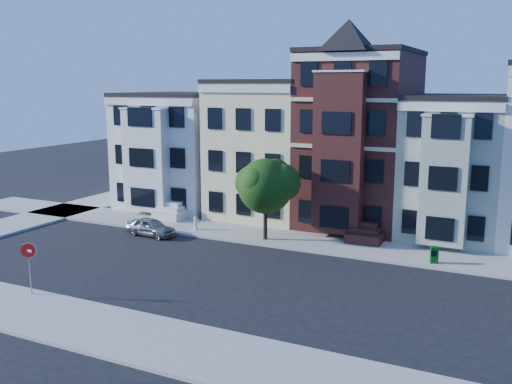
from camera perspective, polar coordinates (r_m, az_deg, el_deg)
The scene contains 12 objects.
ground at distance 29.08m, azimuth 2.08°, elevation -9.32°, with size 120.00×120.00×0.00m, color black.
far_sidewalk at distance 36.17m, azimuth 7.25°, elevation -5.22°, with size 60.00×4.00×0.15m, color #9E9B93.
near_sidewalk at distance 22.55m, azimuth -6.50°, elevation -15.38°, with size 60.00×4.00×0.15m, color #9E9B93.
house_white at distance 47.61m, azimuth -7.37°, elevation 4.06°, with size 8.00×9.00×9.00m, color silver.
house_yellow at distance 43.69m, azimuth 1.45°, elevation 4.21°, with size 7.00×9.00×10.00m, color #F5E8AA.
house_brown at distance 41.19m, azimuth 10.38°, elevation 5.04°, with size 7.00×9.00×12.00m, color #3A1714.
house_green at distance 40.12m, azimuth 19.28°, elevation 2.31°, with size 6.00×9.00×9.00m, color #9BA891.
street_tree at distance 36.07m, azimuth 0.95°, elevation 0.21°, with size 5.55×5.55×6.46m, color #214C12, non-canonical shape.
parked_car at distance 38.68m, azimuth -10.48°, elevation -3.45°, with size 1.43×3.54×1.21m, color #93969B.
newspaper_box at distance 33.42m, azimuth 17.39°, elevation -6.02°, with size 0.42×0.37×0.94m, color #09550F.
fire_hydrant at distance 39.32m, azimuth -6.05°, elevation -3.24°, with size 0.25×0.25×0.72m, color silver.
stop_sign at distance 29.10m, azimuth -21.70°, elevation -6.80°, with size 0.79×0.11×2.87m, color red, non-canonical shape.
Camera 1 is at (11.02, -24.99, 9.99)m, focal length 40.00 mm.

